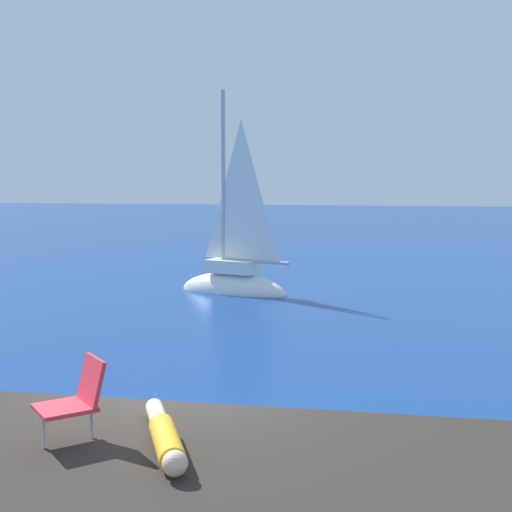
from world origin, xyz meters
TOP-DOWN VIEW (x-y plane):
  - ground_plane at (0.00, 0.00)m, footprint 160.00×160.00m
  - boulder_seaward at (1.55, -0.82)m, footprint 1.32×1.19m
  - boulder_inland at (1.59, -0.76)m, footprint 1.80×1.58m
  - sailboat_near at (-2.10, 13.04)m, footprint 3.81×2.20m
  - person_sunbather at (0.65, -2.13)m, footprint 0.89×1.64m
  - beach_chair at (-0.23, -2.10)m, footprint 0.76×0.76m

SIDE VIEW (x-z plane):
  - ground_plane at x=0.00m, z-range 0.00..0.00m
  - boulder_seaward at x=1.55m, z-range -0.41..0.41m
  - boulder_inland at x=1.59m, z-range -0.55..0.55m
  - sailboat_near at x=-2.10m, z-range -3.06..3.81m
  - person_sunbather at x=0.65m, z-range 1.08..1.33m
  - beach_chair at x=-0.23m, z-range 1.13..1.93m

